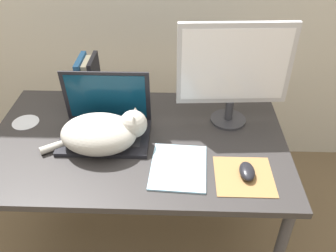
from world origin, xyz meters
TOP-DOWN VIEW (x-y plane):
  - desk at (0.00, 0.39)m, footprint 1.27×0.77m
  - laptop at (-0.14, 0.42)m, footprint 0.38×0.26m
  - cat at (-0.13, 0.33)m, footprint 0.44×0.24m
  - external_monitor at (0.40, 0.53)m, footprint 0.48×0.16m
  - mousepad at (0.43, 0.17)m, footprint 0.22×0.21m
  - computer_mouse at (0.44, 0.18)m, footprint 0.06×0.10m
  - book_row at (-0.25, 0.66)m, footprint 0.09×0.17m
  - notepad at (0.18, 0.21)m, footprint 0.23×0.27m
  - webcam at (-0.04, 0.72)m, footprint 0.04×0.04m
  - cd_disc at (-0.52, 0.49)m, footprint 0.12×0.12m

SIDE VIEW (x-z plane):
  - desk at x=0.00m, z-range 0.30..1.04m
  - cd_disc at x=-0.52m, z-range 0.74..0.75m
  - mousepad at x=0.43m, z-range 0.74..0.75m
  - notepad at x=0.18m, z-range 0.74..0.75m
  - computer_mouse at x=0.44m, z-range 0.75..0.78m
  - webcam at x=-0.04m, z-range 0.75..0.82m
  - laptop at x=-0.14m, z-range 0.66..0.93m
  - cat at x=-0.13m, z-range 0.74..0.90m
  - book_row at x=-0.25m, z-range 0.74..0.99m
  - external_monitor at x=0.40m, z-range 0.77..1.24m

